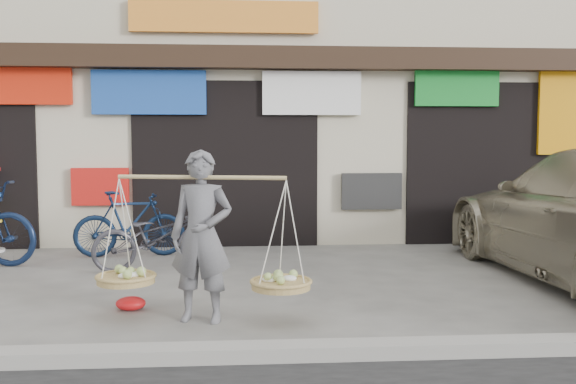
{
  "coord_description": "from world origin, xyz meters",
  "views": [
    {
      "loc": [
        0.26,
        -6.99,
        1.75
      ],
      "look_at": [
        0.83,
        0.9,
        1.1
      ],
      "focal_mm": 40.0,
      "sensor_mm": 36.0,
      "label": 1
    }
  ],
  "objects": [
    {
      "name": "ground",
      "position": [
        0.0,
        0.0,
        0.0
      ],
      "size": [
        70.0,
        70.0,
        0.0
      ],
      "primitive_type": "plane",
      "color": "slate",
      "rests_on": "ground"
    },
    {
      "name": "kerb",
      "position": [
        0.0,
        -2.0,
        0.06
      ],
      "size": [
        70.0,
        0.25,
        0.12
      ],
      "primitive_type": "cube",
      "color": "gray",
      "rests_on": "ground"
    },
    {
      "name": "shophouse_block",
      "position": [
        -0.0,
        6.42,
        3.45
      ],
      "size": [
        14.0,
        6.32,
        7.0
      ],
      "color": "beige",
      "rests_on": "ground"
    },
    {
      "name": "street_vendor",
      "position": [
        -0.13,
        -0.87,
        0.76
      ],
      "size": [
        2.06,
        0.91,
        1.65
      ],
      "rotation": [
        0.0,
        0.0,
        -0.23
      ],
      "color": "slate",
      "rests_on": "ground"
    },
    {
      "name": "bike_1",
      "position": [
        -1.42,
        2.65,
        0.49
      ],
      "size": [
        1.68,
        0.62,
        0.99
      ],
      "primitive_type": "imported",
      "rotation": [
        0.0,
        0.0,
        1.67
      ],
      "color": "#0F1F38",
      "rests_on": "ground"
    },
    {
      "name": "bike_2",
      "position": [
        -0.88,
        1.64,
        0.45
      ],
      "size": [
        1.82,
        1.13,
        0.9
      ],
      "primitive_type": "imported",
      "rotation": [
        0.0,
        0.0,
        1.91
      ],
      "color": "#2E2D33",
      "rests_on": "ground"
    },
    {
      "name": "red_bag",
      "position": [
        -0.89,
        -0.42,
        0.07
      ],
      "size": [
        0.31,
        0.25,
        0.14
      ],
      "primitive_type": "ellipsoid",
      "color": "red",
      "rests_on": "ground"
    }
  ]
}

